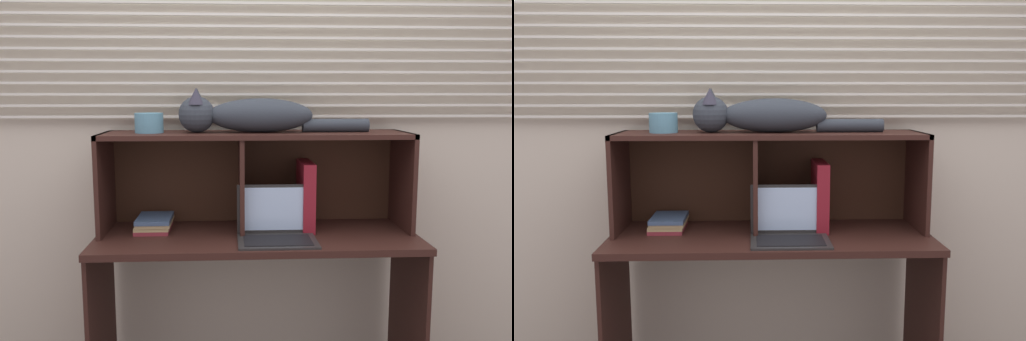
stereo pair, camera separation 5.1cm
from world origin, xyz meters
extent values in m
cube|color=beige|center=(0.00, 0.55, 1.25)|extent=(4.40, 0.04, 2.50)
cube|color=silver|center=(0.00, 0.50, 1.29)|extent=(3.13, 0.02, 0.01)
cube|color=silver|center=(0.00, 0.50, 1.34)|extent=(3.13, 0.02, 0.01)
cube|color=silver|center=(0.00, 0.50, 1.40)|extent=(3.13, 0.02, 0.01)
cube|color=silver|center=(0.00, 0.50, 1.45)|extent=(3.13, 0.02, 0.01)
cube|color=silver|center=(0.00, 0.50, 1.50)|extent=(3.13, 0.02, 0.01)
cube|color=silver|center=(0.00, 0.50, 1.56)|extent=(3.13, 0.02, 0.01)
cube|color=silver|center=(0.00, 0.50, 1.61)|extent=(3.13, 0.02, 0.01)
cube|color=silver|center=(0.00, 0.50, 1.66)|extent=(3.13, 0.02, 0.01)
cube|color=silver|center=(0.00, 0.50, 1.72)|extent=(3.13, 0.02, 0.01)
cube|color=silver|center=(0.00, 0.50, 1.77)|extent=(3.13, 0.02, 0.01)
cube|color=silver|center=(0.00, 0.50, 1.82)|extent=(3.13, 0.02, 0.01)
cube|color=#321A15|center=(0.00, 0.23, 0.76)|extent=(1.44, 0.56, 0.03)
cube|color=#321A15|center=(-0.71, 0.23, 0.37)|extent=(0.02, 0.50, 0.74)
cube|color=#321A15|center=(0.71, 0.23, 0.37)|extent=(0.02, 0.50, 0.74)
cube|color=#321A15|center=(0.00, 0.32, 1.21)|extent=(1.40, 0.35, 0.02)
cube|color=#321A15|center=(-0.69, 0.32, 1.00)|extent=(0.02, 0.35, 0.45)
cube|color=#321A15|center=(0.69, 0.32, 1.00)|extent=(0.02, 0.35, 0.45)
cube|color=#321A15|center=(-0.07, 0.32, 0.99)|extent=(0.02, 0.33, 0.43)
cube|color=#382115|center=(0.00, 0.50, 1.00)|extent=(1.40, 0.01, 0.45)
ellipsoid|color=#2C343C|center=(0.02, 0.32, 1.30)|extent=(0.48, 0.18, 0.16)
sphere|color=#2C343C|center=(-0.27, 0.32, 1.31)|extent=(0.16, 0.16, 0.16)
cone|color=#30303F|center=(-0.27, 0.28, 1.39)|extent=(0.07, 0.07, 0.07)
cone|color=#2E363B|center=(-0.27, 0.37, 1.39)|extent=(0.07, 0.07, 0.07)
cylinder|color=#2C343C|center=(0.37, 0.32, 1.25)|extent=(0.30, 0.06, 0.06)
cube|color=#262626|center=(0.08, 0.09, 0.78)|extent=(0.34, 0.24, 0.01)
cube|color=#262626|center=(0.08, 0.21, 0.89)|extent=(0.34, 0.01, 0.22)
cube|color=#ADD1F9|center=(0.08, 0.21, 0.89)|extent=(0.30, 0.00, 0.19)
cube|color=black|center=(0.08, 0.08, 0.78)|extent=(0.29, 0.17, 0.00)
cube|color=maroon|center=(0.23, 0.32, 0.93)|extent=(0.06, 0.26, 0.32)
cube|color=maroon|center=(-0.48, 0.33, 0.78)|extent=(0.15, 0.22, 0.02)
cube|color=tan|center=(-0.48, 0.33, 0.80)|extent=(0.15, 0.22, 0.02)
cube|color=tan|center=(-0.47, 0.32, 0.81)|extent=(0.15, 0.22, 0.01)
cube|color=#3B5375|center=(-0.47, 0.32, 0.83)|extent=(0.15, 0.22, 0.02)
cylinder|color=teal|center=(-0.48, 0.32, 1.27)|extent=(0.13, 0.13, 0.09)
camera|label=1|loc=(-0.13, -2.08, 1.40)|focal=37.02mm
camera|label=2|loc=(-0.08, -2.09, 1.40)|focal=37.02mm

